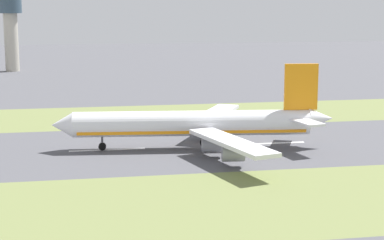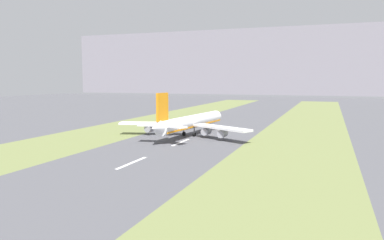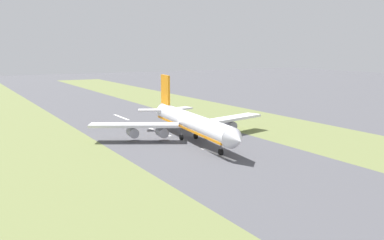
# 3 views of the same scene
# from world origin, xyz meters

# --- Properties ---
(ground_plane) EXTENTS (800.00, 800.00, 0.00)m
(ground_plane) POSITION_xyz_m (0.00, 0.00, 0.00)
(ground_plane) COLOR #4C4C51
(grass_median_west) EXTENTS (40.00, 600.00, 0.01)m
(grass_median_west) POSITION_xyz_m (-45.00, 0.00, 0.00)
(grass_median_west) COLOR olive
(grass_median_west) RESTS_ON ground
(grass_median_east) EXTENTS (40.00, 600.00, 0.01)m
(grass_median_east) POSITION_xyz_m (45.00, 0.00, 0.00)
(grass_median_east) COLOR olive
(grass_median_east) RESTS_ON ground
(centreline_dash_mid) EXTENTS (1.20, 18.00, 0.01)m
(centreline_dash_mid) POSITION_xyz_m (0.00, -17.20, 0.01)
(centreline_dash_mid) COLOR silver
(centreline_dash_mid) RESTS_ON ground
(centreline_dash_far) EXTENTS (1.20, 18.00, 0.01)m
(centreline_dash_far) POSITION_xyz_m (0.00, 22.80, 0.01)
(centreline_dash_far) COLOR silver
(centreline_dash_far) RESTS_ON ground
(airplane_main_jet) EXTENTS (63.75, 67.20, 20.20)m
(airplane_main_jet) POSITION_xyz_m (-2.73, 0.90, 6.02)
(airplane_main_jet) COLOR white
(airplane_main_jet) RESTS_ON ground
(control_tower) EXTENTS (12.00, 12.00, 37.65)m
(control_tower) POSITION_xyz_m (189.10, 61.61, 23.21)
(control_tower) COLOR #B2AD9E
(control_tower) RESTS_ON ground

